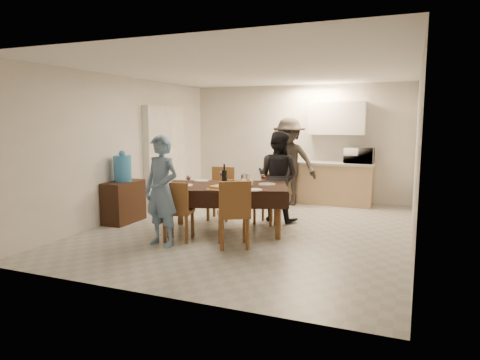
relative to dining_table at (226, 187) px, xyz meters
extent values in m
cube|color=#A1A19C|center=(0.33, 0.34, -0.73)|extent=(5.00, 6.00, 0.02)
cube|color=white|center=(0.33, 0.34, 1.87)|extent=(5.00, 6.00, 0.02)
cube|color=silver|center=(0.33, 3.34, 0.57)|extent=(5.00, 0.02, 2.60)
cube|color=silver|center=(0.33, -2.66, 0.57)|extent=(5.00, 0.02, 2.60)
cube|color=silver|center=(-2.17, 0.34, 0.57)|extent=(0.02, 6.00, 2.60)
cube|color=silver|center=(2.83, 0.34, 0.57)|extent=(0.02, 6.00, 2.60)
cube|color=white|center=(-2.09, 1.54, 0.32)|extent=(0.15, 1.40, 2.10)
cube|color=tan|center=(0.93, 3.02, -0.30)|extent=(2.20, 0.60, 0.86)
cube|color=#A3A29E|center=(0.93, 3.02, 0.16)|extent=(2.24, 0.64, 0.05)
cube|color=white|center=(1.23, 3.16, 1.12)|extent=(1.20, 0.34, 0.70)
cube|color=black|center=(0.00, 0.00, 0.01)|extent=(2.22, 1.72, 0.04)
cube|color=brown|center=(0.00, 0.00, -0.37)|extent=(0.07, 0.07, 0.72)
cube|color=brown|center=(-0.45, -0.75, -0.29)|extent=(0.49, 0.49, 0.05)
cube|color=brown|center=(-0.45, -0.94, -0.04)|extent=(0.41, 0.13, 0.44)
cube|color=brown|center=(0.45, -0.75, -0.25)|extent=(0.60, 0.60, 0.05)
cube|color=brown|center=(0.45, -0.95, 0.01)|extent=(0.41, 0.25, 0.48)
cube|color=brown|center=(-0.45, 0.75, -0.27)|extent=(0.48, 0.48, 0.05)
cube|color=brown|center=(-0.45, 0.55, -0.01)|extent=(0.43, 0.09, 0.46)
cube|color=brown|center=(0.45, 0.75, -0.31)|extent=(0.45, 0.45, 0.05)
cube|color=brown|center=(0.45, 0.57, -0.08)|extent=(0.39, 0.10, 0.42)
cube|color=black|center=(-1.95, -0.09, -0.36)|extent=(0.40, 0.79, 0.73)
cylinder|color=#3889D1|center=(-1.95, -0.09, 0.24)|extent=(0.31, 0.31, 0.46)
cylinder|color=white|center=(0.35, -0.05, 0.13)|extent=(0.13, 0.13, 0.20)
cube|color=gold|center=(0.10, -0.38, 0.06)|extent=(0.44, 0.37, 0.05)
cylinder|color=silver|center=(0.30, 0.18, 0.07)|extent=(0.20, 0.20, 0.08)
cylinder|color=silver|center=(-0.05, 0.28, 0.05)|extent=(0.19, 0.19, 0.03)
cylinder|color=silver|center=(-0.60, -0.30, 0.04)|extent=(0.28, 0.28, 0.02)
cylinder|color=silver|center=(0.60, -0.30, 0.04)|extent=(0.25, 0.25, 0.01)
cylinder|color=silver|center=(-0.60, 0.30, 0.04)|extent=(0.26, 0.26, 0.02)
cylinder|color=silver|center=(0.60, 0.30, 0.04)|extent=(0.28, 0.28, 0.02)
imported|color=white|center=(1.73, 3.02, 0.34)|extent=(0.59, 0.40, 0.33)
imported|color=#5E7EA5|center=(-0.55, -1.05, 0.07)|extent=(0.65, 0.49, 1.61)
imported|color=black|center=(0.55, 1.05, 0.08)|extent=(0.87, 0.72, 1.62)
imported|color=black|center=(0.33, 2.57, 0.20)|extent=(1.20, 0.69, 1.86)
camera|label=1|loc=(2.77, -6.25, 1.07)|focal=32.00mm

